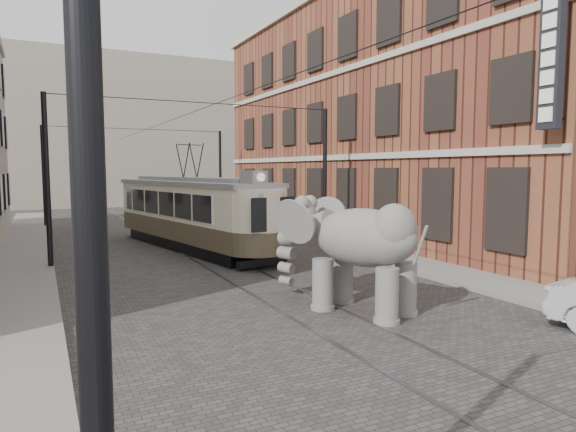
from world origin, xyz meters
TOP-DOWN VIEW (x-y plane):
  - ground at (0.00, 0.00)m, footprint 120.00×120.00m
  - tram_rails at (0.00, 0.00)m, footprint 1.54×80.00m
  - sidewalk_right at (6.00, 0.00)m, footprint 2.00×60.00m
  - sidewalk_left at (-6.50, 0.00)m, footprint 2.00×60.00m
  - brick_building at (11.00, 9.00)m, footprint 8.00×26.00m
  - distant_block at (0.00, 40.00)m, footprint 28.00×10.00m
  - catenary at (-0.20, 5.00)m, footprint 11.00×30.20m
  - tram at (0.00, 8.56)m, footprint 4.37×11.64m
  - elephant at (1.08, -2.92)m, footprint 4.14×5.19m

SIDE VIEW (x-z plane):
  - ground at x=0.00m, z-range 0.00..0.00m
  - tram_rails at x=0.00m, z-range 0.00..0.02m
  - sidewalk_right at x=6.00m, z-range 0.00..0.15m
  - sidewalk_left at x=-6.50m, z-range 0.00..0.15m
  - elephant at x=1.08m, z-range 0.00..2.79m
  - tram at x=0.00m, z-range 0.00..4.52m
  - catenary at x=-0.20m, z-range 0.00..6.00m
  - brick_building at x=11.00m, z-range 0.00..12.00m
  - distant_block at x=0.00m, z-range 0.00..14.00m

